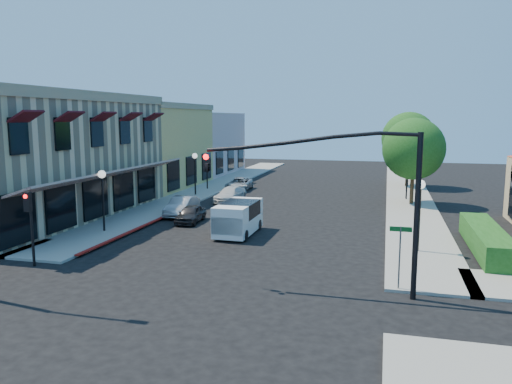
% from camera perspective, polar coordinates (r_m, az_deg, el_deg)
% --- Properties ---
extents(ground, '(120.00, 120.00, 0.00)m').
position_cam_1_polar(ground, '(19.12, -7.51, -11.41)').
color(ground, black).
rests_on(ground, ground).
extents(sidewalk_left, '(3.50, 50.00, 0.12)m').
position_cam_1_polar(sidewalk_left, '(46.78, -4.96, 0.58)').
color(sidewalk_left, gray).
rests_on(sidewalk_left, ground).
extents(sidewalk_right, '(3.50, 50.00, 0.12)m').
position_cam_1_polar(sidewalk_right, '(44.12, 16.97, -0.25)').
color(sidewalk_right, gray).
rests_on(sidewalk_right, ground).
extents(curb_red_strip, '(0.25, 10.00, 0.06)m').
position_cam_1_polar(curb_red_strip, '(28.95, -14.22, -4.71)').
color(curb_red_strip, maroon).
rests_on(curb_red_strip, ground).
extents(corner_brick_building, '(11.77, 18.20, 8.10)m').
position_cam_1_polar(corner_brick_building, '(35.61, -24.25, 3.76)').
color(corner_brick_building, beige).
rests_on(corner_brick_building, ground).
extents(yellow_stucco_building, '(10.00, 12.00, 7.60)m').
position_cam_1_polar(yellow_stucco_building, '(48.21, -13.03, 5.09)').
color(yellow_stucco_building, '#E5CB67').
rests_on(yellow_stucco_building, ground).
extents(pink_stucco_building, '(10.00, 12.00, 7.00)m').
position_cam_1_polar(pink_stucco_building, '(59.10, -7.60, 5.53)').
color(pink_stucco_building, beige).
rests_on(pink_stucco_building, ground).
extents(hedge, '(1.40, 8.00, 1.10)m').
position_cam_1_polar(hedge, '(26.85, 24.70, -6.28)').
color(hedge, '#1B4C15').
rests_on(hedge, ground).
extents(street_tree_a, '(4.56, 4.56, 6.48)m').
position_cam_1_polar(street_tree_a, '(38.72, 17.58, 4.71)').
color(street_tree_a, '#382816').
rests_on(street_tree_a, ground).
extents(street_tree_b, '(4.94, 4.94, 7.02)m').
position_cam_1_polar(street_tree_b, '(48.69, 17.05, 5.85)').
color(street_tree_b, '#382816').
rests_on(street_tree_b, ground).
extents(signal_mast_arm, '(8.01, 0.39, 6.00)m').
position_cam_1_polar(signal_mast_arm, '(18.29, 11.34, 0.79)').
color(signal_mast_arm, black).
rests_on(signal_mast_arm, ground).
extents(secondary_signal, '(0.28, 0.42, 3.32)m').
position_cam_1_polar(secondary_signal, '(23.75, -24.47, -2.39)').
color(secondary_signal, black).
rests_on(secondary_signal, ground).
extents(street_name_sign, '(0.80, 0.06, 2.50)m').
position_cam_1_polar(street_name_sign, '(19.42, 16.13, -6.12)').
color(street_name_sign, '#595B5E').
rests_on(street_name_sign, ground).
extents(lamppost_left_near, '(0.44, 0.44, 3.57)m').
position_cam_1_polar(lamppost_left_near, '(29.27, -17.16, 0.76)').
color(lamppost_left_near, black).
rests_on(lamppost_left_near, ground).
extents(lamppost_left_far, '(0.44, 0.44, 3.57)m').
position_cam_1_polar(lamppost_left_far, '(41.74, -7.00, 3.28)').
color(lamppost_left_far, black).
rests_on(lamppost_left_far, ground).
extents(lamppost_right_near, '(0.44, 0.44, 3.57)m').
position_cam_1_polar(lamppost_right_near, '(24.95, 18.24, -0.58)').
color(lamppost_right_near, black).
rests_on(lamppost_right_near, ground).
extents(lamppost_right_far, '(0.44, 0.44, 3.57)m').
position_cam_1_polar(lamppost_right_far, '(40.81, 16.93, 2.86)').
color(lamppost_right_far, black).
rests_on(lamppost_right_far, ground).
extents(white_van, '(1.85, 4.09, 1.80)m').
position_cam_1_polar(white_van, '(27.83, -2.06, -2.79)').
color(white_van, white).
rests_on(white_van, ground).
extents(parked_car_a, '(1.47, 3.25, 1.08)m').
position_cam_1_polar(parked_car_a, '(31.37, -7.46, -2.50)').
color(parked_car_a, black).
rests_on(parked_car_a, ground).
extents(parked_car_b, '(1.54, 3.90, 1.26)m').
position_cam_1_polar(parked_car_b, '(33.60, -8.46, -1.63)').
color(parked_car_b, '#A0A1A5').
rests_on(parked_car_b, ground).
extents(parked_car_c, '(1.94, 4.02, 1.13)m').
position_cam_1_polar(parked_car_c, '(38.89, -2.96, -0.27)').
color(parked_car_c, silver).
rests_on(parked_car_c, ground).
extents(parked_car_d, '(2.03, 4.13, 1.13)m').
position_cam_1_polar(parked_car_d, '(44.88, -1.95, 0.92)').
color(parked_car_d, '#9D9FA2').
rests_on(parked_car_d, ground).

